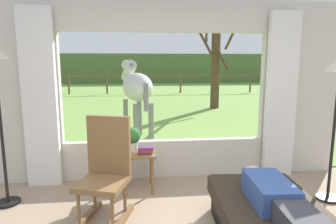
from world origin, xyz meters
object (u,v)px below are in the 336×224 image
object	(u,v)px
book_stack	(146,150)
pasture_tree	(216,67)
horse	(136,87)
rocking_chair	(106,170)
potted_plant	(132,138)
side_table	(139,159)
reclining_person	(280,202)

from	to	relation	value
book_stack	pasture_tree	xyz separation A→B (m)	(2.76, 6.84, 0.97)
horse	pasture_tree	xyz separation A→B (m)	(2.87, 4.19, 0.38)
rocking_chair	pasture_tree	xyz separation A→B (m)	(3.21, 7.48, 0.99)
rocking_chair	book_stack	distance (m)	0.78
potted_plant	rocking_chair	bearing A→B (deg)	-109.88
rocking_chair	side_table	xyz separation A→B (m)	(0.35, 0.70, -0.12)
pasture_tree	side_table	bearing A→B (deg)	-112.82
potted_plant	pasture_tree	bearing A→B (deg)	66.42
side_table	book_stack	distance (m)	0.18
rocking_chair	book_stack	xyz separation A→B (m)	(0.45, 0.64, 0.02)
potted_plant	pasture_tree	size ratio (longest dim) A/B	0.11
horse	book_stack	bearing A→B (deg)	-103.43
reclining_person	pasture_tree	distance (m)	8.55
potted_plant	pasture_tree	distance (m)	7.38
book_stack	pasture_tree	size ratio (longest dim) A/B	0.07
side_table	pasture_tree	xyz separation A→B (m)	(2.85, 6.78, 1.11)
side_table	rocking_chair	bearing A→B (deg)	-116.90
side_table	reclining_person	bearing A→B (deg)	-52.67
reclining_person	pasture_tree	size ratio (longest dim) A/B	0.48
rocking_chair	pasture_tree	distance (m)	8.20
horse	potted_plant	bearing A→B (deg)	-107.23
side_table	potted_plant	bearing A→B (deg)	143.13
side_table	horse	size ratio (longest dim) A/B	0.29
reclining_person	pasture_tree	xyz separation A→B (m)	(1.68, 8.32, 1.01)
side_table	pasture_tree	world-z (taller)	pasture_tree
book_stack	side_table	bearing A→B (deg)	147.15
side_table	pasture_tree	bearing A→B (deg)	67.18
potted_plant	book_stack	xyz separation A→B (m)	(0.17, -0.12, -0.14)
rocking_chair	horse	size ratio (longest dim) A/B	0.62
potted_plant	book_stack	distance (m)	0.25
reclining_person	side_table	xyz separation A→B (m)	(-1.18, 1.54, -0.10)
reclining_person	horse	distance (m)	4.35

